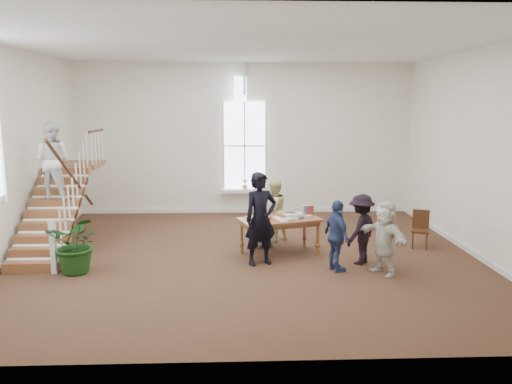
{
  "coord_description": "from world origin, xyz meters",
  "views": [
    {
      "loc": [
        -0.23,
        -10.53,
        3.35
      ],
      "look_at": [
        0.19,
        0.4,
        1.37
      ],
      "focal_mm": 35.0,
      "sensor_mm": 36.0,
      "label": 1
    }
  ],
  "objects_px": {
    "floor_plant": "(77,244)",
    "woman_cluster_a": "(337,236)",
    "elderly_woman": "(262,215)",
    "person_yellow": "(274,210)",
    "woman_cluster_c": "(384,238)",
    "side_chair": "(420,227)",
    "woman_cluster_b": "(361,229)",
    "library_table": "(280,222)",
    "police_officer": "(261,219)"
  },
  "relations": [
    {
      "from": "library_table",
      "to": "woman_cluster_c",
      "type": "xyz_separation_m",
      "value": [
        1.93,
        -1.34,
        0.0
      ]
    },
    {
      "from": "police_officer",
      "to": "woman_cluster_a",
      "type": "xyz_separation_m",
      "value": [
        1.5,
        -0.49,
        -0.25
      ]
    },
    {
      "from": "woman_cluster_a",
      "to": "person_yellow",
      "type": "bearing_deg",
      "value": 7.23
    },
    {
      "from": "woman_cluster_a",
      "to": "side_chair",
      "type": "xyz_separation_m",
      "value": [
        2.28,
        1.58,
        -0.24
      ]
    },
    {
      "from": "woman_cluster_c",
      "to": "woman_cluster_b",
      "type": "bearing_deg",
      "value": 178.11
    },
    {
      "from": "floor_plant",
      "to": "side_chair",
      "type": "distance_m",
      "value": 7.57
    },
    {
      "from": "library_table",
      "to": "floor_plant",
      "type": "distance_m",
      "value": 4.25
    },
    {
      "from": "woman_cluster_a",
      "to": "library_table",
      "type": "bearing_deg",
      "value": 23.12
    },
    {
      "from": "police_officer",
      "to": "woman_cluster_b",
      "type": "xyz_separation_m",
      "value": [
        2.1,
        -0.04,
        -0.23
      ]
    },
    {
      "from": "person_yellow",
      "to": "woman_cluster_a",
      "type": "bearing_deg",
      "value": 75.37
    },
    {
      "from": "police_officer",
      "to": "woman_cluster_a",
      "type": "bearing_deg",
      "value": -40.99
    },
    {
      "from": "side_chair",
      "to": "police_officer",
      "type": "bearing_deg",
      "value": -142.88
    },
    {
      "from": "woman_cluster_a",
      "to": "woman_cluster_b",
      "type": "bearing_deg",
      "value": -72.02
    },
    {
      "from": "library_table",
      "to": "police_officer",
      "type": "xyz_separation_m",
      "value": [
        -0.47,
        -0.66,
        0.24
      ]
    },
    {
      "from": "woman_cluster_a",
      "to": "woman_cluster_b",
      "type": "distance_m",
      "value": 0.75
    },
    {
      "from": "elderly_woman",
      "to": "person_yellow",
      "type": "relative_size",
      "value": 1.0
    },
    {
      "from": "police_officer",
      "to": "woman_cluster_a",
      "type": "relative_size",
      "value": 1.34
    },
    {
      "from": "police_officer",
      "to": "woman_cluster_b",
      "type": "bearing_deg",
      "value": -23.98
    },
    {
      "from": "library_table",
      "to": "elderly_woman",
      "type": "height_order",
      "value": "elderly_woman"
    },
    {
      "from": "police_officer",
      "to": "floor_plant",
      "type": "relative_size",
      "value": 1.63
    },
    {
      "from": "side_chair",
      "to": "woman_cluster_c",
      "type": "bearing_deg",
      "value": -106.84
    },
    {
      "from": "elderly_woman",
      "to": "woman_cluster_c",
      "type": "distance_m",
      "value": 3.0
    },
    {
      "from": "floor_plant",
      "to": "woman_cluster_a",
      "type": "bearing_deg",
      "value": -0.98
    },
    {
      "from": "side_chair",
      "to": "floor_plant",
      "type": "bearing_deg",
      "value": -147.63
    },
    {
      "from": "police_officer",
      "to": "side_chair",
      "type": "height_order",
      "value": "police_officer"
    },
    {
      "from": "person_yellow",
      "to": "woman_cluster_c",
      "type": "xyz_separation_m",
      "value": [
        2.0,
        -2.44,
        -0.03
      ]
    },
    {
      "from": "library_table",
      "to": "side_chair",
      "type": "distance_m",
      "value": 3.35
    },
    {
      "from": "woman_cluster_a",
      "to": "police_officer",
      "type": "bearing_deg",
      "value": 53.09
    },
    {
      "from": "elderly_woman",
      "to": "woman_cluster_c",
      "type": "height_order",
      "value": "elderly_woman"
    },
    {
      "from": "police_officer",
      "to": "person_yellow",
      "type": "bearing_deg",
      "value": 54.16
    },
    {
      "from": "woman_cluster_b",
      "to": "side_chair",
      "type": "relative_size",
      "value": 1.69
    },
    {
      "from": "elderly_woman",
      "to": "woman_cluster_c",
      "type": "relative_size",
      "value": 1.04
    },
    {
      "from": "police_officer",
      "to": "side_chair",
      "type": "xyz_separation_m",
      "value": [
        3.78,
        1.09,
        -0.49
      ]
    },
    {
      "from": "elderly_woman",
      "to": "floor_plant",
      "type": "relative_size",
      "value": 1.28
    },
    {
      "from": "elderly_woman",
      "to": "person_yellow",
      "type": "distance_m",
      "value": 0.58
    },
    {
      "from": "woman_cluster_c",
      "to": "floor_plant",
      "type": "distance_m",
      "value": 6.05
    },
    {
      "from": "person_yellow",
      "to": "police_officer",
      "type": "bearing_deg",
      "value": 36.37
    },
    {
      "from": "elderly_woman",
      "to": "side_chair",
      "type": "height_order",
      "value": "elderly_woman"
    },
    {
      "from": "library_table",
      "to": "woman_cluster_a",
      "type": "relative_size",
      "value": 1.34
    },
    {
      "from": "police_officer",
      "to": "woman_cluster_a",
      "type": "height_order",
      "value": "police_officer"
    },
    {
      "from": "library_table",
      "to": "side_chair",
      "type": "xyz_separation_m",
      "value": [
        3.31,
        0.44,
        -0.25
      ]
    },
    {
      "from": "woman_cluster_c",
      "to": "side_chair",
      "type": "relative_size",
      "value": 1.68
    },
    {
      "from": "woman_cluster_c",
      "to": "elderly_woman",
      "type": "bearing_deg",
      "value": -156.81
    },
    {
      "from": "police_officer",
      "to": "elderly_woman",
      "type": "bearing_deg",
      "value": 62.46
    },
    {
      "from": "library_table",
      "to": "police_officer",
      "type": "bearing_deg",
      "value": -143.3
    },
    {
      "from": "police_officer",
      "to": "elderly_woman",
      "type": "distance_m",
      "value": 1.27
    },
    {
      "from": "library_table",
      "to": "woman_cluster_a",
      "type": "distance_m",
      "value": 1.54
    },
    {
      "from": "woman_cluster_a",
      "to": "woman_cluster_b",
      "type": "height_order",
      "value": "woman_cluster_b"
    },
    {
      "from": "library_table",
      "to": "person_yellow",
      "type": "distance_m",
      "value": 1.1
    },
    {
      "from": "library_table",
      "to": "woman_cluster_a",
      "type": "height_order",
      "value": "woman_cluster_a"
    }
  ]
}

